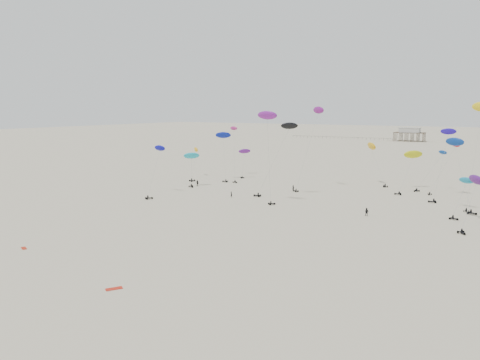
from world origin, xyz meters
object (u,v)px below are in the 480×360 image
Objects in this scene: rig_0 at (451,153)px; rig_4 at (474,188)px; pavilion_main at (409,135)px; rig_9 at (315,120)px; spectator_0 at (231,197)px.

rig_0 is 0.93× the size of rig_4.
rig_4 is at bearing -76.68° from pavilion_main.
rig_9 is (13.16, -222.04, 15.95)m from pavilion_main.
rig_0 reaches higher than spectator_0.
rig_9 is (-45.89, 27.44, 12.66)m from rig_4.
spectator_0 is at bearing 37.29° from rig_0.
rig_9 is at bearing -87.27° from spectator_0.
pavilion_main is 223.00m from rig_9.
rig_4 is (59.05, -249.47, 3.28)m from pavilion_main.
pavilion_main is 256.39m from rig_4.
spectator_0 is at bearing -89.86° from pavilion_main.
rig_0 is at bearing -76.78° from pavilion_main.
rig_4 is at bearing 106.57° from rig_0.
spectator_0 is (-50.10, -34.66, -11.70)m from rig_0.
rig_0 is 0.60× the size of rig_9.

